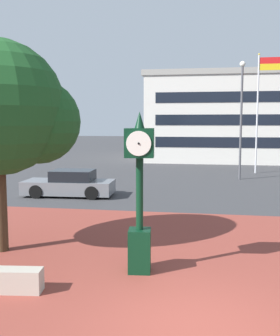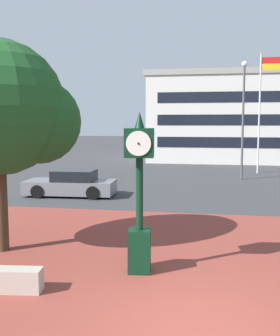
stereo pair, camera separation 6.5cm
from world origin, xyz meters
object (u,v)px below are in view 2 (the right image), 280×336
(street_clock, at_px, (140,193))
(car_street_near, at_px, (71,184))
(flagpole_primary, at_px, (262,104))
(street_lamp_post, at_px, (243,109))
(plaza_tree, at_px, (7,111))
(civic_building, at_px, (261,118))

(street_clock, distance_m, car_street_near, 10.72)
(flagpole_primary, distance_m, street_lamp_post, 3.84)
(plaza_tree, distance_m, civic_building, 32.19)
(car_street_near, bearing_deg, flagpole_primary, -45.96)
(civic_building, bearing_deg, car_street_near, -117.40)
(plaza_tree, bearing_deg, flagpole_primary, 64.72)
(car_street_near, relative_size, civic_building, 0.21)
(plaza_tree, xyz_separation_m, civic_building, (10.32, 30.49, 0.21))
(plaza_tree, bearing_deg, civic_building, 71.30)
(street_lamp_post, bearing_deg, civic_building, 79.26)
(flagpole_primary, height_order, civic_building, flagpole_primary)
(car_street_near, xyz_separation_m, civic_building, (11.50, 22.19, 3.52))
(street_clock, bearing_deg, flagpole_primary, 69.52)
(civic_building, relative_size, street_lamp_post, 2.89)
(flagpole_primary, xyz_separation_m, civic_building, (1.29, 11.38, -0.80))
(street_clock, height_order, street_lamp_post, street_lamp_post)
(car_street_near, distance_m, civic_building, 25.24)
(plaza_tree, xyz_separation_m, street_lamp_post, (7.50, 15.63, 0.56))
(street_clock, height_order, plaza_tree, plaza_tree)
(plaza_tree, relative_size, flagpole_primary, 0.70)
(plaza_tree, height_order, flagpole_primary, flagpole_primary)
(plaza_tree, relative_size, car_street_near, 1.31)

